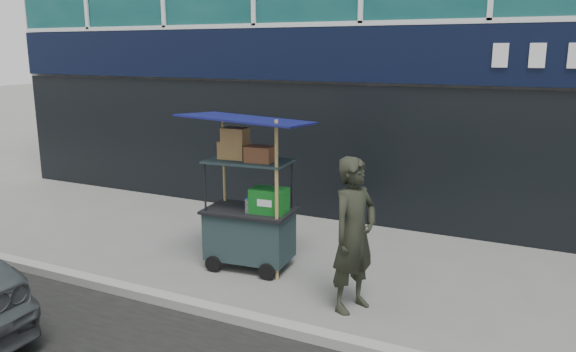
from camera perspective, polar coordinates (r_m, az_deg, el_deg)
The scene contains 4 objects.
ground at distance 6.71m, azimuth -4.80°, elevation -13.70°, with size 80.00×80.00×0.00m, color slate.
curb at distance 6.53m, azimuth -5.75°, elevation -13.91°, with size 80.00×0.18×0.12m, color gray.
vendor_cart at distance 7.74m, azimuth -3.85°, elevation -3.96°, with size 1.72×1.29×2.17m.
vendor_man at distance 6.51m, azimuth 6.73°, elevation -5.96°, with size 0.66×0.43×1.82m, color black.
Camera 1 is at (3.16, -5.12, 2.98)m, focal length 35.00 mm.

